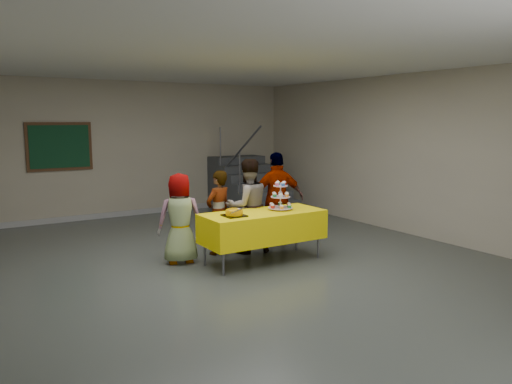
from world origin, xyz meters
TOP-DOWN VIEW (x-y plane):
  - room_shell at (0.00, 0.02)m, footprint 10.00×10.04m
  - bake_table at (0.64, 0.27)m, footprint 1.88×0.78m
  - cupcake_stand at (0.97, 0.29)m, footprint 0.38×0.38m
  - bear_cake at (0.11, 0.21)m, footprint 0.32×0.36m
  - schoolchild_a at (-0.45, 0.88)m, footprint 0.76×0.59m
  - schoolchild_b at (0.28, 1.03)m, footprint 0.57×0.46m
  - schoolchild_c at (0.72, 0.86)m, footprint 0.81×0.67m
  - schoolchild_d at (1.43, 1.04)m, footprint 1.01×0.63m
  - staircase at (2.70, 4.13)m, footprint 1.30×2.40m
  - noticeboard at (-1.35, 4.96)m, footprint 1.30×0.05m

SIDE VIEW (x-z plane):
  - staircase at x=2.70m, z-range -0.53..1.51m
  - bake_table at x=0.64m, z-range 0.17..0.94m
  - schoolchild_b at x=0.28m, z-range 0.00..1.35m
  - schoolchild_a at x=-0.45m, z-range 0.00..1.37m
  - schoolchild_c at x=0.72m, z-range 0.00..1.53m
  - schoolchild_d at x=1.43m, z-range 0.00..1.60m
  - bear_cake at x=0.11m, z-range 0.77..0.89m
  - cupcake_stand at x=0.97m, z-range 0.73..1.17m
  - noticeboard at x=-1.35m, z-range 1.10..2.10m
  - room_shell at x=0.00m, z-range 0.62..3.64m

